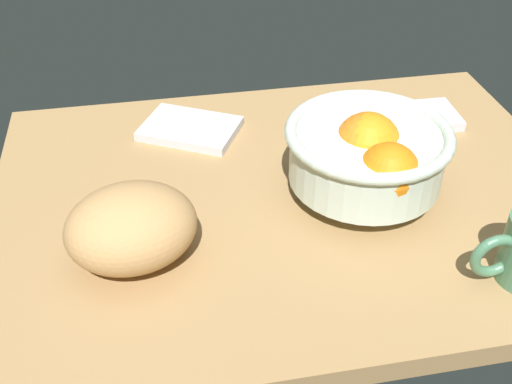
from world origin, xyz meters
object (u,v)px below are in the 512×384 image
napkin_folded (190,129)px  napkin_spare (419,117)px  fruit_bowl (368,152)px  bread_loaf (131,227)px

napkin_folded → napkin_spare: (-36.74, 3.30, 0.08)cm
napkin_folded → napkin_spare: bearing=174.9°
napkin_folded → fruit_bowl: bearing=136.5°
fruit_bowl → napkin_spare: size_ratio=1.77×
bread_loaf → napkin_folded: 29.22cm
fruit_bowl → napkin_folded: bearing=-43.5°
napkin_folded → napkin_spare: napkin_spare is taller
fruit_bowl → napkin_folded: 30.47cm
fruit_bowl → bread_loaf: bearing=12.4°
fruit_bowl → napkin_spare: (-15.12, -17.25, -6.18)cm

